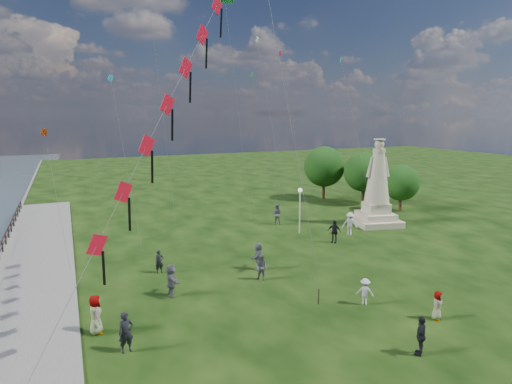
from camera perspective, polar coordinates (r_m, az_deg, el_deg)
name	(u,v)px	position (r m, az deg, el deg)	size (l,w,h in m)	color
waterfront	(1,313)	(26.86, -30.91, -13.70)	(200.00, 200.00, 1.51)	#354850
statue	(377,193)	(41.17, 15.82, -0.09)	(4.72, 4.72, 7.98)	#C0B892
lamppost	(300,201)	(36.85, 5.88, -1.17)	(0.37, 0.37, 3.98)	silver
tree_row	(353,172)	(50.45, 12.78, 2.67)	(8.06, 13.37, 6.38)	#382314
person_0	(126,332)	(20.26, -16.96, -17.47)	(0.66, 0.44, 1.82)	black
person_1	(261,268)	(26.91, 0.74, -10.04)	(0.81, 0.50, 1.67)	#595960
person_2	(365,292)	(24.50, 14.32, -12.74)	(0.95, 0.49, 1.48)	silver
person_3	(421,336)	(20.56, 21.14, -17.43)	(1.03, 0.53, 1.75)	black
person_4	(437,305)	(24.02, 23.03, -13.74)	(0.73, 0.45, 1.49)	#595960
person_5	(171,280)	(25.20, -11.24, -11.45)	(1.74, 0.75, 1.87)	#595960
person_6	(159,262)	(28.81, -12.77, -9.05)	(0.55, 0.36, 1.52)	black
person_7	(277,214)	(40.13, 2.78, -2.95)	(0.94, 0.58, 1.93)	#595960
person_8	(350,224)	(37.45, 12.41, -4.16)	(1.25, 0.65, 1.94)	silver
person_9	(334,231)	(34.99, 10.39, -5.19)	(1.08, 0.55, 1.85)	black
person_10	(95,315)	(22.18, -20.62, -15.05)	(0.93, 0.57, 1.90)	#595960
person_11	(258,256)	(28.66, 0.29, -8.53)	(1.72, 0.74, 1.86)	#595960
red_kite_train	(166,112)	(20.63, -11.93, 10.43)	(10.63, 9.35, 16.60)	black
small_kites	(223,76)	(42.15, -4.39, 15.23)	(27.78, 17.41, 25.76)	teal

